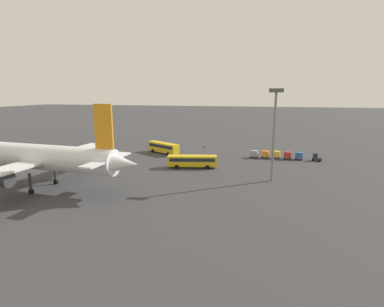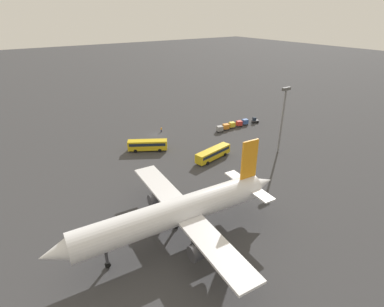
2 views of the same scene
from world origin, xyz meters
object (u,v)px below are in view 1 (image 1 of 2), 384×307
(shuttle_bus_far, at_px, (192,160))
(airplane, at_px, (36,157))
(cargo_cart_yellow, at_px, (276,154))
(cargo_cart_grey, at_px, (254,154))
(cargo_cart_blue, at_px, (299,155))
(worker_person, at_px, (204,146))
(cargo_cart_orange, at_px, (265,154))
(baggage_tug, at_px, (317,157))
(shuttle_bus_near, at_px, (163,147))
(cargo_cart_red, at_px, (288,155))

(shuttle_bus_far, bearing_deg, airplane, 29.93)
(cargo_cart_yellow, relative_size, cargo_cart_grey, 1.00)
(cargo_cart_blue, xyz_separation_m, cargo_cart_grey, (11.96, 0.43, 0.00))
(worker_person, distance_m, cargo_cart_orange, 22.24)
(shuttle_bus_far, height_order, baggage_tug, shuttle_bus_far)
(shuttle_bus_near, height_order, cargo_cart_blue, shuttle_bus_near)
(cargo_cart_red, distance_m, cargo_cart_grey, 8.98)
(airplane, height_order, worker_person, airplane)
(shuttle_bus_near, distance_m, cargo_cart_grey, 26.97)
(airplane, bearing_deg, shuttle_bus_far, -134.27)
(worker_person, height_order, cargo_cart_red, cargo_cart_red)
(worker_person, bearing_deg, shuttle_bus_far, 94.73)
(airplane, xyz_separation_m, cargo_cart_grey, (-39.42, -37.46, -4.92))
(cargo_cart_grey, bearing_deg, cargo_cart_yellow, -173.57)
(baggage_tug, relative_size, cargo_cart_blue, 1.20)
(airplane, relative_size, cargo_cart_orange, 19.37)
(cargo_cart_blue, bearing_deg, airplane, 36.40)
(cargo_cart_orange, bearing_deg, cargo_cart_blue, -179.54)
(cargo_cart_grey, bearing_deg, cargo_cart_blue, -177.93)
(cargo_cart_blue, xyz_separation_m, cargo_cart_red, (2.99, 0.11, 0.00))
(shuttle_bus_far, distance_m, worker_person, 26.12)
(shuttle_bus_far, height_order, worker_person, shuttle_bus_far)
(shuttle_bus_far, height_order, cargo_cart_grey, shuttle_bus_far)
(worker_person, relative_size, cargo_cart_red, 0.78)
(worker_person, bearing_deg, cargo_cart_yellow, 155.42)
(worker_person, xyz_separation_m, cargo_cart_blue, (-28.51, 10.55, 0.32))
(shuttle_bus_near, height_order, shuttle_bus_far, shuttle_bus_near)
(shuttle_bus_near, distance_m, shuttle_bus_far, 19.61)
(cargo_cart_orange, bearing_deg, cargo_cart_red, 179.63)
(baggage_tug, height_order, cargo_cart_blue, baggage_tug)
(cargo_cart_red, height_order, cargo_cart_yellow, same)
(shuttle_bus_near, distance_m, cargo_cart_orange, 29.96)
(cargo_cart_orange, height_order, cargo_cart_grey, same)
(airplane, relative_size, cargo_cart_yellow, 19.37)
(worker_person, xyz_separation_m, cargo_cart_grey, (-16.55, 10.98, 0.32))
(baggage_tug, distance_m, cargo_cart_orange, 13.43)
(cargo_cart_red, bearing_deg, cargo_cart_yellow, -6.74)
(baggage_tug, height_order, cargo_cart_red, baggage_tug)
(shuttle_bus_near, relative_size, worker_person, 6.39)
(airplane, relative_size, baggage_tug, 16.11)
(shuttle_bus_near, relative_size, shuttle_bus_far, 0.91)
(shuttle_bus_near, bearing_deg, cargo_cart_blue, -149.38)
(cargo_cart_yellow, xyz_separation_m, cargo_cart_orange, (2.99, 0.31, 0.00))
(shuttle_bus_far, xyz_separation_m, baggage_tug, (-30.80, -15.03, -0.88))
(cargo_cart_yellow, bearing_deg, airplane, 40.02)
(shuttle_bus_far, bearing_deg, cargo_cart_grey, -145.67)
(shuttle_bus_far, height_order, cargo_cart_yellow, shuttle_bus_far)
(cargo_cart_red, bearing_deg, worker_person, -22.67)
(shuttle_bus_near, xyz_separation_m, baggage_tug, (-43.37, 0.03, -0.98))
(shuttle_bus_far, distance_m, cargo_cart_orange, 23.23)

